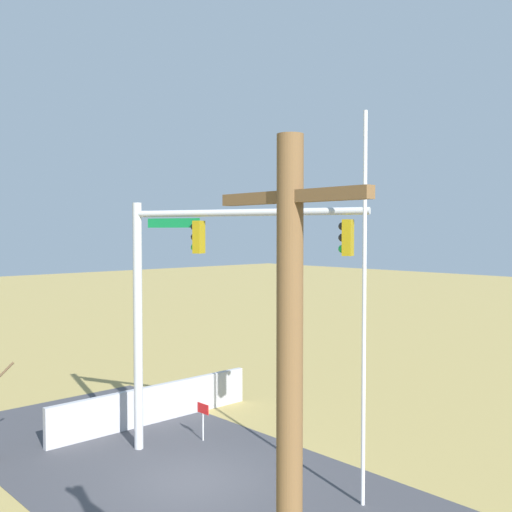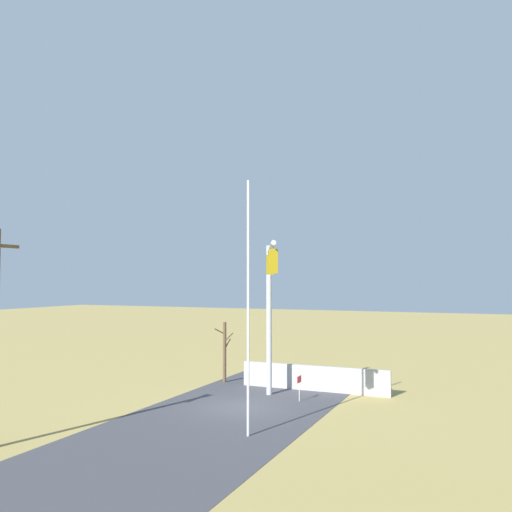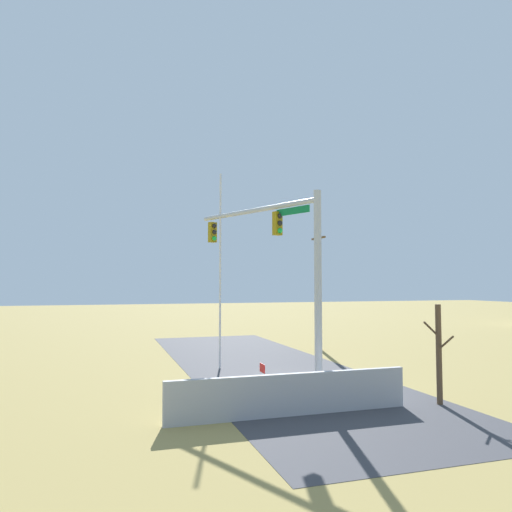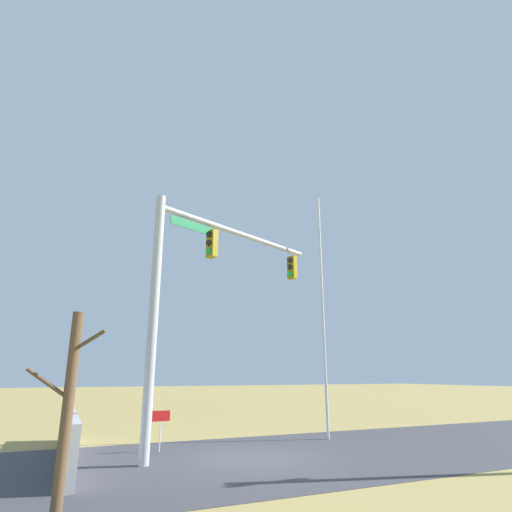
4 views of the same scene
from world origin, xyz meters
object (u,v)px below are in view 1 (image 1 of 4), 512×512
Objects in this scene: open_sign at (203,413)px; utility_pole at (289,512)px; signal_mast at (189,281)px; flagpole at (364,310)px.

utility_pole is at bearing 145.96° from open_sign.
signal_mast is 1.00× the size of utility_pole.
signal_mast is at bearing 126.17° from open_sign.
signal_mast is 6.30× the size of open_sign.
flagpole is 1.26× the size of utility_pole.
flagpole reaches higher than utility_pole.
open_sign is (11.16, -7.54, -3.12)m from utility_pole.
signal_mast is at bearing 13.42° from flagpole.
flagpole is at bearing -57.62° from utility_pole.
flagpole is at bearing -178.93° from open_sign.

